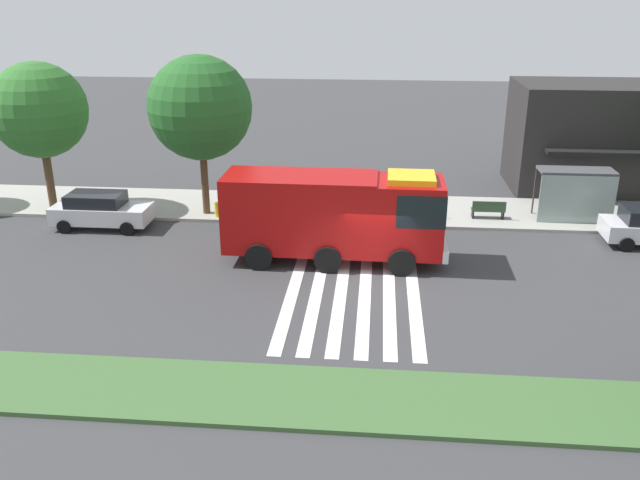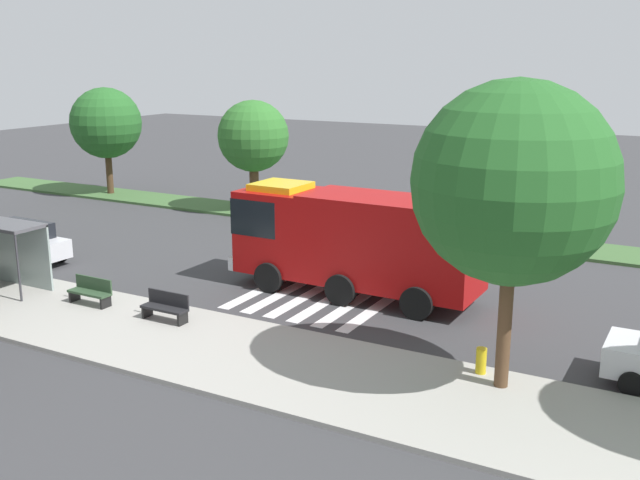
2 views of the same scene
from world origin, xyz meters
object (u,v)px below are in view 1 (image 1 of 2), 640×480
object	(u,v)px
bench_west_of_shelter	(421,208)
parked_car_mid	(101,210)
bus_stop_shelter	(577,186)
bench_near_shelter	(488,209)
fire_truck	(341,213)
sidewalk_tree_center	(200,108)
fire_hydrant	(218,210)
sidewalk_tree_west	(39,110)

from	to	relation	value
bench_west_of_shelter	parked_car_mid	bearing A→B (deg)	-170.23
bus_stop_shelter	bench_near_shelter	xyz separation A→B (m)	(-4.00, 0.01, -1.30)
fire_truck	bench_west_of_shelter	size ratio (longest dim) A/B	5.68
fire_truck	sidewalk_tree_center	bearing A→B (deg)	144.15
fire_hydrant	bus_stop_shelter	bearing A→B (deg)	2.96
bench_near_shelter	fire_hydrant	distance (m)	13.21
fire_truck	bench_west_of_shelter	bearing A→B (deg)	57.80
parked_car_mid	bench_near_shelter	bearing A→B (deg)	7.89
fire_truck	bus_stop_shelter	distance (m)	12.22
fire_truck	bench_near_shelter	distance (m)	8.98
fire_truck	bench_west_of_shelter	xyz separation A→B (m)	(3.62, 5.59, -1.50)
bus_stop_shelter	bench_near_shelter	bearing A→B (deg)	179.83
sidewalk_tree_west	fire_truck	bearing A→B (deg)	-19.15
sidewalk_tree_center	fire_hydrant	size ratio (longest dim) A/B	10.98
bench_near_shelter	sidewalk_tree_west	size ratio (longest dim) A/B	0.22
fire_truck	parked_car_mid	world-z (taller)	fire_truck
fire_hydrant	sidewalk_tree_west	bearing A→B (deg)	176.68
bench_near_shelter	sidewalk_tree_west	bearing A→B (deg)	-178.95
bus_stop_shelter	sidewalk_tree_west	xyz separation A→B (m)	(-25.80, -0.39, 3.23)
parked_car_mid	sidewalk_tree_west	bearing A→B (deg)	147.36
bus_stop_shelter	sidewalk_tree_west	world-z (taller)	sidewalk_tree_west
sidewalk_tree_center	bench_near_shelter	bearing A→B (deg)	1.65
bus_stop_shelter	fire_hydrant	xyz separation A→B (m)	(-17.18, -0.89, -1.40)
bench_near_shelter	fire_hydrant	world-z (taller)	bench_near_shelter
bench_west_of_shelter	sidewalk_tree_west	xyz separation A→B (m)	(-18.56, -0.40, 4.52)
parked_car_mid	fire_truck	bearing A→B (deg)	-14.76
parked_car_mid	bus_stop_shelter	world-z (taller)	bus_stop_shelter
parked_car_mid	bench_west_of_shelter	bearing A→B (deg)	9.60
fire_truck	parked_car_mid	distance (m)	11.92
bus_stop_shelter	bench_near_shelter	world-z (taller)	bus_stop_shelter
sidewalk_tree_center	bus_stop_shelter	bearing A→B (deg)	1.24
fire_truck	fire_hydrant	size ratio (longest dim) A/B	12.99
parked_car_mid	bench_near_shelter	xyz separation A→B (m)	(18.35, 2.60, -0.28)
bench_near_shelter	sidewalk_tree_center	world-z (taller)	sidewalk_tree_center
parked_car_mid	sidewalk_tree_west	xyz separation A→B (m)	(-3.46, 2.20, 4.24)
bus_stop_shelter	bench_west_of_shelter	bearing A→B (deg)	179.90
parked_car_mid	sidewalk_tree_center	size ratio (longest dim) A/B	0.59
fire_truck	bus_stop_shelter	size ratio (longest dim) A/B	2.60
bench_near_shelter	bench_west_of_shelter	world-z (taller)	same
fire_hydrant	parked_car_mid	bearing A→B (deg)	-161.79
bus_stop_shelter	bench_west_of_shelter	world-z (taller)	bus_stop_shelter
sidewalk_tree_west	sidewalk_tree_center	size ratio (longest dim) A/B	0.95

